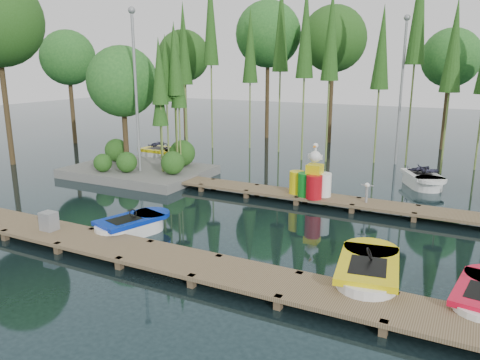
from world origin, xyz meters
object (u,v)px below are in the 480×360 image
at_px(island, 134,105).
at_px(boat_yellow_far, 164,154).
at_px(yellow_barrel, 297,182).
at_px(utility_cabinet, 49,221).
at_px(boat_blue, 131,226).
at_px(drum_cluster, 314,181).

height_order(island, boat_yellow_far, island).
distance_m(boat_yellow_far, yellow_barrel, 9.74).
xyz_separation_m(utility_cabinet, yellow_barrel, (4.99, 7.00, 0.15)).
bearing_deg(yellow_barrel, boat_yellow_far, 156.42).
bearing_deg(boat_yellow_far, utility_cabinet, -47.49).
bearing_deg(island, boat_blue, -52.02).
bearing_deg(drum_cluster, boat_blue, -125.95).
height_order(boat_yellow_far, utility_cabinet, boat_yellow_far).
relative_size(utility_cabinet, yellow_barrel, 0.64).
distance_m(utility_cabinet, drum_cluster, 8.93).
bearing_deg(boat_yellow_far, island, -53.20).
height_order(boat_yellow_far, yellow_barrel, boat_yellow_far).
height_order(island, utility_cabinet, island).
relative_size(boat_yellow_far, drum_cluster, 1.55).
xyz_separation_m(boat_yellow_far, yellow_barrel, (8.92, -3.89, 0.40)).
height_order(boat_blue, yellow_barrel, yellow_barrel).
xyz_separation_m(boat_blue, drum_cluster, (3.91, 5.40, 0.64)).
distance_m(yellow_barrel, drum_cluster, 0.76).
xyz_separation_m(island, utility_cabinet, (3.15, -7.79, -2.62)).
distance_m(boat_blue, yellow_barrel, 6.42).
bearing_deg(boat_blue, drum_cluster, 71.13).
distance_m(island, drum_cluster, 9.21).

